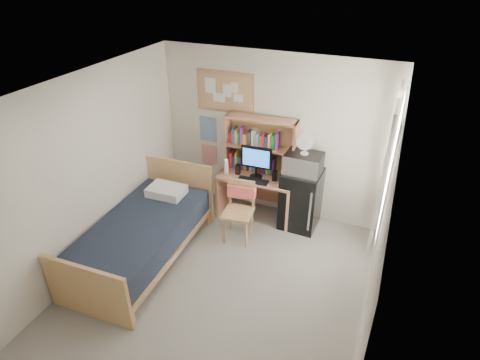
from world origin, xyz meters
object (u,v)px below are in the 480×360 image
at_px(speaker_right, 275,176).
at_px(desk_fan, 305,145).
at_px(bulletin_board, 225,92).
at_px(bed, 142,240).
at_px(desk, 257,196).
at_px(desk_chair, 238,213).
at_px(speaker_left, 238,169).
at_px(monitor, 256,162).
at_px(microwave, 304,163).
at_px(mini_fridge, 301,199).

distance_m(speaker_right, desk_fan, 0.71).
xyz_separation_m(bulletin_board, bed, (-0.44, -1.90, -1.61)).
relative_size(desk, desk_chair, 1.30).
height_order(desk_chair, speaker_left, desk_chair).
distance_m(bulletin_board, speaker_right, 1.50).
xyz_separation_m(bed, speaker_right, (1.41, 1.55, 0.52)).
height_order(bulletin_board, monitor, bulletin_board).
relative_size(speaker_left, microwave, 0.32).
height_order(bed, microwave, microwave).
height_order(bulletin_board, bed, bulletin_board).
distance_m(bed, speaker_left, 1.80).
relative_size(bed, monitor, 4.34).
bearing_deg(speaker_right, desk_chair, -121.08).
relative_size(bulletin_board, microwave, 1.78).
distance_m(mini_fridge, microwave, 0.63).
height_order(monitor, speaker_left, monitor).
bearing_deg(mini_fridge, bulletin_board, 170.02).
height_order(bed, monitor, monitor).
relative_size(speaker_left, speaker_right, 1.03).
xyz_separation_m(bed, microwave, (1.83, 1.59, 0.80)).
bearing_deg(desk, desk_fan, -2.25).
height_order(speaker_left, speaker_right, speaker_left).
relative_size(bed, speaker_left, 13.36).
xyz_separation_m(microwave, desk_fan, (0.00, 0.00, 0.30)).
height_order(mini_fridge, desk_fan, desk_fan).
xyz_separation_m(bulletin_board, desk, (0.67, -0.30, -1.55)).
height_order(microwave, desk_fan, desk_fan).
height_order(desk_chair, microwave, microwave).
xyz_separation_m(speaker_right, desk_fan, (0.41, 0.05, 0.58)).
bearing_deg(microwave, desk, -178.38).
distance_m(desk, mini_fridge, 0.72).
xyz_separation_m(desk, microwave, (0.72, -0.00, 0.73)).
xyz_separation_m(mini_fridge, bed, (-1.83, -1.61, -0.17)).
relative_size(bed, speaker_right, 13.82).
relative_size(bulletin_board, mini_fridge, 0.99).
distance_m(speaker_left, speaker_right, 0.60).
relative_size(desk_chair, mini_fridge, 0.97).
bearing_deg(bulletin_board, desk, -24.52).
distance_m(desk_chair, speaker_right, 0.80).
bearing_deg(mini_fridge, monitor, -172.00).
bearing_deg(mini_fridge, speaker_left, -173.22).
bearing_deg(microwave, desk_fan, 0.00).
distance_m(bed, microwave, 2.55).
bearing_deg(bulletin_board, speaker_right, -19.98).
distance_m(bulletin_board, speaker_left, 1.21).
distance_m(desk_chair, speaker_left, 0.75).
relative_size(desk_chair, speaker_left, 5.55).
bearing_deg(desk_fan, desk, -178.38).
distance_m(mini_fridge, bed, 2.44).
distance_m(monitor, microwave, 0.72).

